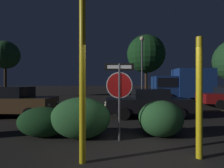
{
  "coord_description": "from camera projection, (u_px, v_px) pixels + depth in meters",
  "views": [
    {
      "loc": [
        -0.73,
        -3.73,
        1.68
      ],
      "look_at": [
        -0.62,
        3.3,
        1.67
      ],
      "focal_mm": 28.0,
      "sensor_mm": 36.0,
      "label": 1
    }
  ],
  "objects": [
    {
      "name": "ground_plane",
      "position": [
        143.0,
        162.0,
        3.75
      ],
      "size": [
        260.0,
        260.0,
        0.0
      ],
      "primitive_type": "plane",
      "color": "black"
    },
    {
      "name": "road_center_stripe",
      "position": [
        121.0,
        111.0,
        10.7
      ],
      "size": [
        39.25,
        0.12,
        0.01
      ],
      "primitive_type": "cube",
      "color": "gold",
      "rests_on": "ground_plane"
    },
    {
      "name": "stop_sign",
      "position": [
        119.0,
        86.0,
        5.14
      ],
      "size": [
        0.87,
        0.06,
        2.28
      ],
      "rotation": [
        0.0,
        0.0,
        0.02
      ],
      "color": "#4C4C51",
      "rests_on": "ground_plane"
    },
    {
      "name": "yellow_pole_left",
      "position": [
        82.0,
        80.0,
        3.7
      ],
      "size": [
        0.13,
        0.13,
        3.52
      ],
      "primitive_type": "cylinder",
      "color": "yellow",
      "rests_on": "ground_plane"
    },
    {
      "name": "yellow_pole_right",
      "position": [
        199.0,
        98.0,
        3.93
      ],
      "size": [
        0.14,
        0.14,
        2.74
      ],
      "primitive_type": "cylinder",
      "color": "yellow",
      "rests_on": "ground_plane"
    },
    {
      "name": "hedge_bush_1",
      "position": [
        43.0,
        122.0,
        5.51
      ],
      "size": [
        1.62,
        1.0,
        0.94
      ],
      "primitive_type": "ellipsoid",
      "color": "#19421E",
      "rests_on": "ground_plane"
    },
    {
      "name": "hedge_bush_2",
      "position": [
        81.0,
        118.0,
        5.33
      ],
      "size": [
        1.82,
        1.12,
        1.26
      ],
      "primitive_type": "ellipsoid",
      "color": "#2D6633",
      "rests_on": "ground_plane"
    },
    {
      "name": "hedge_bush_3",
      "position": [
        161.0,
        118.0,
        5.54
      ],
      "size": [
        1.42,
        1.13,
        1.15
      ],
      "primitive_type": "ellipsoid",
      "color": "#285B2D",
      "rests_on": "ground_plane"
    },
    {
      "name": "passing_car_2",
      "position": [
        15.0,
        102.0,
        8.85
      ],
      "size": [
        4.03,
        2.14,
        1.52
      ],
      "rotation": [
        0.0,
        0.0,
        -1.64
      ],
      "color": "brown",
      "rests_on": "ground_plane"
    },
    {
      "name": "passing_car_3",
      "position": [
        147.0,
        103.0,
        8.9
      ],
      "size": [
        4.25,
        1.92,
        1.42
      ],
      "rotation": [
        0.0,
        0.0,
        1.58
      ],
      "color": "black",
      "rests_on": "ground_plane"
    },
    {
      "name": "delivery_truck",
      "position": [
        182.0,
        84.0,
        16.88
      ],
      "size": [
        5.56,
        2.4,
        3.11
      ],
      "rotation": [
        0.0,
        0.0,
        1.57
      ],
      "color": "navy",
      "rests_on": "ground_plane"
    },
    {
      "name": "street_lamp",
      "position": [
        142.0,
        59.0,
        16.33
      ],
      "size": [
        0.44,
        0.44,
        6.12
      ],
      "color": "#4C4C51",
      "rests_on": "ground_plane"
    },
    {
      "name": "tree_0",
      "position": [
        146.0,
        54.0,
        21.81
      ],
      "size": [
        4.74,
        4.74,
        7.76
      ],
      "color": "#422D1E",
      "rests_on": "ground_plane"
    },
    {
      "name": "tree_1",
      "position": [
        5.0,
        55.0,
        22.16
      ],
      "size": [
        3.51,
        3.51,
        7.1
      ],
      "color": "#422D1E",
      "rests_on": "ground_plane"
    }
  ]
}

